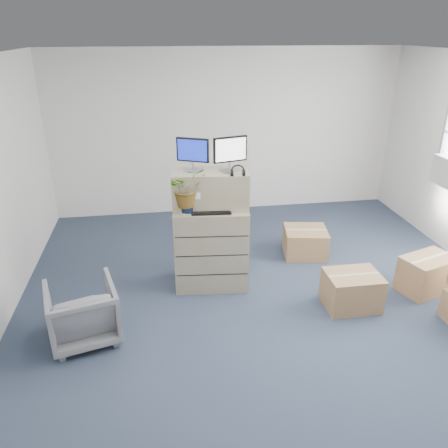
{
  "coord_description": "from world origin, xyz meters",
  "views": [
    {
      "loc": [
        -1.21,
        -3.93,
        3.05
      ],
      "look_at": [
        -0.53,
        0.4,
        1.09
      ],
      "focal_mm": 35.0,
      "sensor_mm": 36.0,
      "label": 1
    }
  ],
  "objects_px": {
    "water_bottle": "(217,197)",
    "filing_cabinet_lower": "(211,247)",
    "monitor_left": "(193,153)",
    "monitor_right": "(230,152)",
    "potted_plant": "(187,192)",
    "keyboard": "(211,211)",
    "office_chair": "(82,310)"
  },
  "relations": [
    {
      "from": "office_chair",
      "to": "keyboard",
      "type": "bearing_deg",
      "value": -166.92
    },
    {
      "from": "monitor_left",
      "to": "potted_plant",
      "type": "height_order",
      "value": "monitor_left"
    },
    {
      "from": "filing_cabinet_lower",
      "to": "keyboard",
      "type": "distance_m",
      "value": 0.56
    },
    {
      "from": "monitor_right",
      "to": "monitor_left",
      "type": "bearing_deg",
      "value": 153.59
    },
    {
      "from": "filing_cabinet_lower",
      "to": "office_chair",
      "type": "bearing_deg",
      "value": -143.42
    },
    {
      "from": "keyboard",
      "to": "office_chair",
      "type": "height_order",
      "value": "keyboard"
    },
    {
      "from": "filing_cabinet_lower",
      "to": "keyboard",
      "type": "height_order",
      "value": "keyboard"
    },
    {
      "from": "filing_cabinet_lower",
      "to": "water_bottle",
      "type": "height_order",
      "value": "water_bottle"
    },
    {
      "from": "water_bottle",
      "to": "office_chair",
      "type": "bearing_deg",
      "value": -148.53
    },
    {
      "from": "filing_cabinet_lower",
      "to": "monitor_left",
      "type": "xyz_separation_m",
      "value": [
        -0.19,
        0.1,
        1.2
      ]
    },
    {
      "from": "filing_cabinet_lower",
      "to": "office_chair",
      "type": "height_order",
      "value": "filing_cabinet_lower"
    },
    {
      "from": "monitor_left",
      "to": "keyboard",
      "type": "distance_m",
      "value": 0.72
    },
    {
      "from": "monitor_left",
      "to": "potted_plant",
      "type": "distance_m",
      "value": 0.47
    },
    {
      "from": "water_bottle",
      "to": "office_chair",
      "type": "relative_size",
      "value": 0.34
    },
    {
      "from": "water_bottle",
      "to": "potted_plant",
      "type": "distance_m",
      "value": 0.43
    },
    {
      "from": "monitor_left",
      "to": "potted_plant",
      "type": "bearing_deg",
      "value": -91.87
    },
    {
      "from": "potted_plant",
      "to": "office_chair",
      "type": "height_order",
      "value": "potted_plant"
    },
    {
      "from": "water_bottle",
      "to": "filing_cabinet_lower",
      "type": "bearing_deg",
      "value": -141.44
    },
    {
      "from": "monitor_left",
      "to": "keyboard",
      "type": "bearing_deg",
      "value": -26.94
    },
    {
      "from": "office_chair",
      "to": "monitor_right",
      "type": "bearing_deg",
      "value": -166.7
    },
    {
      "from": "monitor_left",
      "to": "water_bottle",
      "type": "height_order",
      "value": "monitor_left"
    },
    {
      "from": "keyboard",
      "to": "potted_plant",
      "type": "relative_size",
      "value": 0.86
    },
    {
      "from": "keyboard",
      "to": "potted_plant",
      "type": "xyz_separation_m",
      "value": [
        -0.28,
        0.03,
        0.24
      ]
    },
    {
      "from": "monitor_right",
      "to": "water_bottle",
      "type": "height_order",
      "value": "monitor_right"
    },
    {
      "from": "monitor_left",
      "to": "water_bottle",
      "type": "distance_m",
      "value": 0.62
    },
    {
      "from": "monitor_right",
      "to": "water_bottle",
      "type": "bearing_deg",
      "value": 143.43
    },
    {
      "from": "monitor_right",
      "to": "potted_plant",
      "type": "distance_m",
      "value": 0.69
    },
    {
      "from": "keyboard",
      "to": "monitor_right",
      "type": "bearing_deg",
      "value": 33.2
    },
    {
      "from": "monitor_right",
      "to": "potted_plant",
      "type": "height_order",
      "value": "monitor_right"
    },
    {
      "from": "monitor_left",
      "to": "monitor_right",
      "type": "xyz_separation_m",
      "value": [
        0.43,
        -0.09,
        0.01
      ]
    },
    {
      "from": "filing_cabinet_lower",
      "to": "keyboard",
      "type": "relative_size",
      "value": 2.24
    },
    {
      "from": "water_bottle",
      "to": "potted_plant",
      "type": "xyz_separation_m",
      "value": [
        -0.37,
        -0.17,
        0.14
      ]
    }
  ]
}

